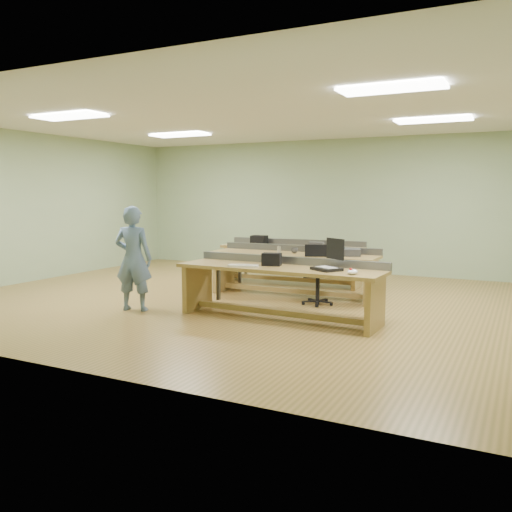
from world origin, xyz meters
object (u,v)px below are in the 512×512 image
laptop_base (327,269)px  parts_bin_teal (329,251)px  camera_bag (272,259)px  workbench_back (293,256)px  workbench_front (280,280)px  mug (294,250)px  parts_bin_grey (347,252)px  drinks_can (279,250)px  person (133,258)px  workbench_mid (294,264)px  task_chair (318,283)px

laptop_base → parts_bin_teal: (-0.54, 1.65, 0.05)m
camera_bag → workbench_back: bearing=94.8°
workbench_front → laptop_base: 0.75m
mug → laptop_base: bearing=-55.7°
parts_bin_grey → drinks_can: size_ratio=3.60×
drinks_can → mug: bearing=31.7°
drinks_can → person: bearing=-126.0°
parts_bin_teal → workbench_mid: bearing=171.0°
person → parts_bin_teal: 3.16m
workbench_mid → mug: size_ratio=25.23×
laptop_base → task_chair: bearing=147.5°
workbench_front → parts_bin_teal: bearing=85.6°
person → drinks_can: bearing=-141.2°
workbench_back → parts_bin_grey: bearing=-42.3°
mug → task_chair: bearing=-38.1°
laptop_base → camera_bag: camera_bag is taller
workbench_front → laptop_base: size_ratio=8.36×
workbench_mid → task_chair: 0.80m
workbench_back → camera_bag: (0.88, -2.84, 0.29)m
workbench_mid → laptop_base: workbench_mid is taller
workbench_mid → workbench_back: 1.30m
task_chair → drinks_can: task_chair is taller
mug → parts_bin_grey: bearing=0.6°
laptop_base → parts_bin_grey: (-0.27, 1.78, 0.04)m
workbench_back → person: 3.58m
parts_bin_teal → drinks_can: 0.90m
workbench_mid → parts_bin_teal: size_ratio=7.09×
camera_bag → drinks_can: size_ratio=2.20×
workbench_mid → mug: bearing=68.1°
person → drinks_can: size_ratio=13.26×
workbench_front → task_chair: 1.25m
laptop_base → parts_bin_grey: size_ratio=0.83×
laptop_base → drinks_can: 2.18m
parts_bin_teal → task_chair: bearing=-100.0°
person → task_chair: 2.93m
camera_bag → mug: 1.71m
drinks_can → laptop_base: bearing=-48.7°
mug → workbench_mid: bearing=-110.8°
camera_bag → mug: bearing=89.4°
workbench_back → parts_bin_grey: parts_bin_grey is taller
workbench_front → workbench_mid: size_ratio=1.02×
workbench_back → drinks_can: (0.30, -1.31, 0.26)m
workbench_front → drinks_can: 1.74m
task_chair → drinks_can: size_ratio=7.89×
mug → person: bearing=-128.1°
task_chair → laptop_base: bearing=-85.5°
parts_bin_grey → drinks_can: bearing=-172.7°
laptop_base → parts_bin_grey: bearing=131.4°
parts_bin_grey → laptop_base: bearing=-81.3°
laptop_base → drinks_can: (-1.44, 1.64, 0.04)m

